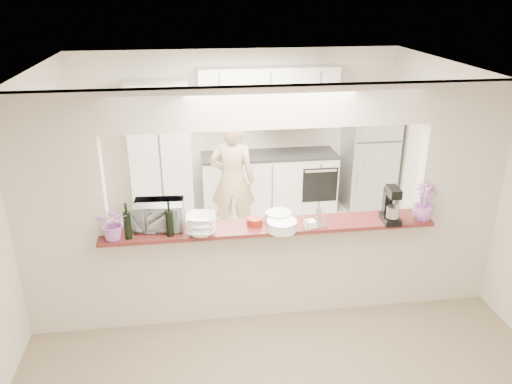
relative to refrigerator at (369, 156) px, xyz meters
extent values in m
plane|color=gray|center=(-2.05, -2.65, -0.85)|extent=(6.00, 6.00, 0.00)
cube|color=silver|center=(-2.05, -1.10, -0.84)|extent=(5.00, 2.90, 0.01)
cube|color=beige|center=(-4.10, -2.65, 0.40)|extent=(0.90, 0.15, 2.50)
cube|color=beige|center=(0.00, -2.65, 0.40)|extent=(0.90, 0.15, 2.50)
cube|color=beige|center=(-2.05, -2.65, 1.45)|extent=(3.20, 0.15, 0.40)
cube|color=beige|center=(-2.05, -2.65, -0.32)|extent=(3.20, 0.15, 1.05)
cube|color=maroon|center=(-2.05, -2.70, 0.22)|extent=(3.40, 0.38, 0.04)
cube|color=silver|center=(-3.25, 0.05, 0.20)|extent=(0.90, 0.60, 2.10)
cube|color=silver|center=(-1.60, 0.05, -0.40)|extent=(2.10, 0.60, 0.90)
cube|color=#29292C|center=(-1.60, 0.05, 0.07)|extent=(2.10, 0.62, 0.04)
cube|color=silver|center=(-1.60, 0.18, 1.02)|extent=(2.10, 0.35, 0.75)
cube|color=black|center=(-1.35, 0.07, 0.59)|extent=(0.75, 0.45, 0.12)
cube|color=black|center=(-0.85, -0.25, -0.35)|extent=(0.55, 0.02, 0.55)
cube|color=#ADAEB2|center=(0.00, 0.00, 0.00)|extent=(0.75, 0.70, 1.70)
imported|color=#C769BD|center=(-3.58, -2.80, 0.41)|extent=(0.35, 0.31, 0.34)
cylinder|color=black|center=(-3.45, -2.80, 0.38)|extent=(0.07, 0.07, 0.27)
cylinder|color=black|center=(-3.45, -2.80, 0.56)|extent=(0.03, 0.03, 0.09)
cylinder|color=black|center=(-3.05, -2.80, 0.37)|extent=(0.07, 0.07, 0.27)
cylinder|color=black|center=(-3.05, -2.80, 0.55)|extent=(0.02, 0.02, 0.09)
imported|color=#A5A6AA|center=(-3.16, -2.60, 0.38)|extent=(0.51, 0.37, 0.27)
imported|color=white|center=(-2.75, -2.82, 0.34)|extent=(0.33, 0.33, 0.21)
cylinder|color=white|center=(-1.95, -2.67, 0.30)|extent=(0.25, 0.25, 0.11)
cylinder|color=white|center=(-1.95, -2.67, 0.36)|extent=(0.26, 0.26, 0.01)
cylinder|color=white|center=(-1.95, -2.84, 0.29)|extent=(0.29, 0.29, 0.10)
cylinder|color=white|center=(-1.95, -2.84, 0.34)|extent=(0.30, 0.30, 0.01)
cylinder|color=maroon|center=(-2.20, -2.68, 0.28)|extent=(0.16, 0.16, 0.08)
cylinder|color=beige|center=(-2.00, -2.57, 0.28)|extent=(0.16, 0.16, 0.08)
cube|color=silver|center=(-1.60, -2.80, 0.25)|extent=(0.25, 0.17, 0.01)
cube|color=white|center=(-1.60, -2.80, 0.28)|extent=(0.11, 0.11, 0.06)
cube|color=black|center=(-0.80, -2.80, 0.27)|extent=(0.18, 0.27, 0.06)
cube|color=black|center=(-0.79, -2.71, 0.44)|extent=(0.12, 0.10, 0.28)
cube|color=black|center=(-0.80, -2.81, 0.58)|extent=(0.12, 0.23, 0.09)
cylinder|color=#B7B7BC|center=(-0.80, -2.86, 0.38)|extent=(0.13, 0.13, 0.12)
imported|color=#A766BE|center=(-0.45, -2.80, 0.44)|extent=(0.23, 0.23, 0.40)
imported|color=tan|center=(-2.26, -0.84, 0.02)|extent=(0.69, 0.52, 1.73)
camera|label=1|loc=(-2.82, -7.23, 2.51)|focal=35.00mm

